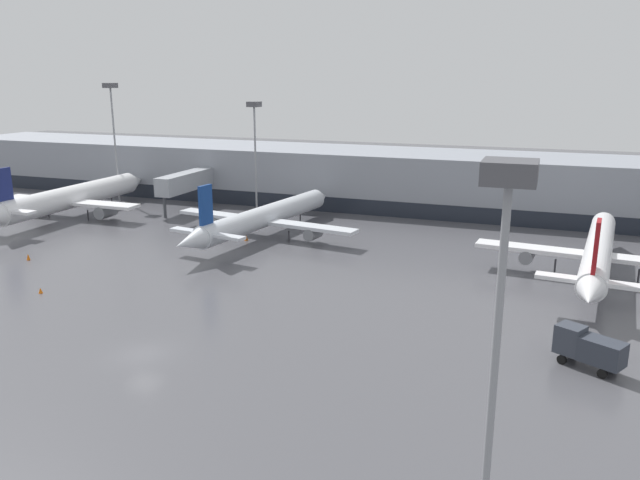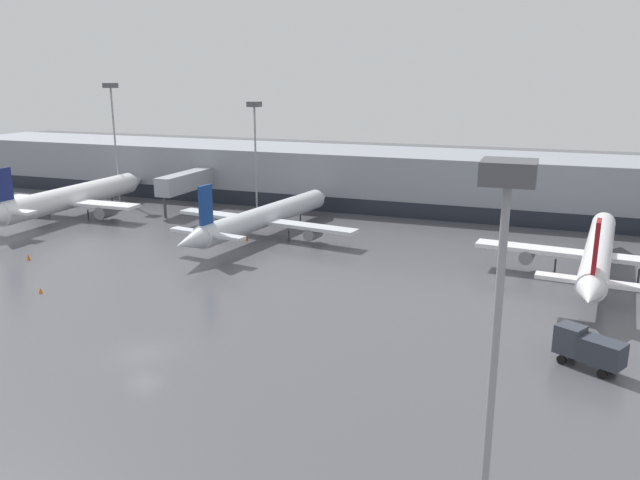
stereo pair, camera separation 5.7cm
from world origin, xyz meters
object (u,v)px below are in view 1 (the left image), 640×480
parked_jet_0 (263,217)px  apron_light_mast_3 (112,110)px  service_truck_0 (588,347)px  traffic_cone_1 (40,291)px  traffic_cone_2 (28,257)px  apron_light_mast_1 (502,269)px  traffic_cone_0 (246,238)px  apron_light_mast_0 (255,125)px  parked_jet_2 (69,198)px  parked_jet_3 (598,252)px

parked_jet_0 → apron_light_mast_3: apron_light_mast_3 is taller
service_truck_0 → apron_light_mast_3: size_ratio=0.26×
traffic_cone_1 → traffic_cone_2: 13.16m
apron_light_mast_1 → traffic_cone_0: bearing=125.7°
apron_light_mast_0 → apron_light_mast_1: (41.95, -66.04, 0.70)m
parked_jet_2 → traffic_cone_0: 31.29m
parked_jet_0 → apron_light_mast_3: 38.61m
traffic_cone_0 → apron_light_mast_3: apron_light_mast_3 is taller
parked_jet_0 → parked_jet_3: (40.44, -4.92, 0.51)m
parked_jet_2 → parked_jet_3: size_ratio=1.05×
apron_light_mast_0 → parked_jet_3: bearing=-22.0°
traffic_cone_1 → traffic_cone_2: (-10.00, 8.55, 0.10)m
parked_jet_3 → traffic_cone_2: 63.25m
parked_jet_3 → traffic_cone_1: (-51.50, -23.05, -2.91)m
traffic_cone_1 → apron_light_mast_1: size_ratio=0.03×
service_truck_0 → traffic_cone_2: service_truck_0 is taller
traffic_cone_1 → traffic_cone_2: bearing=139.5°
traffic_cone_0 → traffic_cone_2: size_ratio=0.88×
apron_light_mast_0 → apron_light_mast_3: size_ratio=0.86×
parked_jet_2 → apron_light_mast_0: (24.15, 14.31, 10.53)m
parked_jet_3 → traffic_cone_1: parked_jet_3 is taller
parked_jet_0 → service_truck_0: (38.79, -26.82, -1.04)m
traffic_cone_0 → traffic_cone_1: 27.24m
parked_jet_3 → traffic_cone_0: 41.93m
apron_light_mast_0 → apron_light_mast_3: apron_light_mast_3 is taller
traffic_cone_2 → apron_light_mast_3: 38.54m
service_truck_0 → apron_light_mast_1: bearing=106.5°
traffic_cone_1 → parked_jet_2: bearing=126.9°
parked_jet_3 → traffic_cone_0: size_ratio=51.46×
traffic_cone_0 → traffic_cone_2: bearing=-139.4°
service_truck_0 → apron_light_mast_3: bearing=-1.0°
parked_jet_2 → apron_light_mast_0: size_ratio=2.11×
parked_jet_0 → traffic_cone_1: (-11.06, -27.97, -2.40)m
parked_jet_0 → traffic_cone_2: size_ratio=45.33×
traffic_cone_2 → service_truck_0: bearing=-7.0°
traffic_cone_1 → traffic_cone_2: traffic_cone_2 is taller
traffic_cone_0 → parked_jet_3: bearing=-3.3°
parked_jet_0 → apron_light_mast_0: apron_light_mast_0 is taller
traffic_cone_2 → parked_jet_3: bearing=13.3°
traffic_cone_1 → apron_light_mast_3: bearing=118.6°
parked_jet_3 → traffic_cone_1: 56.50m
apron_light_mast_1 → apron_light_mast_3: bearing=136.1°
traffic_cone_1 → apron_light_mast_3: (-22.72, 41.69, 15.10)m
service_truck_0 → traffic_cone_2: 60.32m
traffic_cone_2 → traffic_cone_1: bearing=-40.5°
parked_jet_0 → parked_jet_3: parked_jet_3 is taller
parked_jet_2 → apron_light_mast_1: apron_light_mast_1 is taller
parked_jet_0 → apron_light_mast_0: 20.07m
apron_light_mast_1 → service_truck_0: bearing=78.4°
parked_jet_3 → apron_light_mast_0: bearing=73.5°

